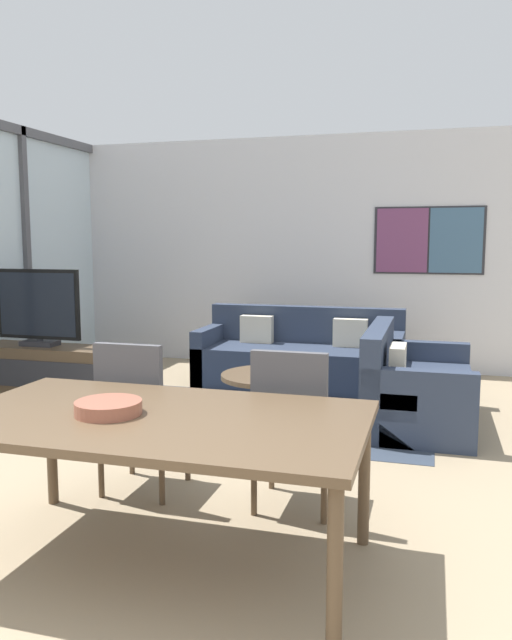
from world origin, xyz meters
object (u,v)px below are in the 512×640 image
coffee_table (269,385)px  dining_chair_centre (293,423)px  television (38,309)px  dining_table (157,427)px  dining_chair_left (138,411)px  tv_console (41,369)px  fruit_bowl (108,407)px  sofa_side (410,391)px  sofa_main (301,359)px

coffee_table → dining_chair_centre: 1.93m
dining_chair_centre → television: bearing=146.5°
dining_table → dining_chair_left: 0.91m
tv_console → television: bearing=90.0°
coffee_table → fruit_bowl: 2.68m
coffee_table → fruit_bowl: (-0.09, -2.63, 0.49)m
tv_console → sofa_side: 3.66m
coffee_table → dining_chair_centre: bearing=-71.2°
tv_console → fruit_bowl: 3.76m
tv_console → dining_table: dining_table is taller
dining_chair_left → dining_chair_centre: size_ratio=1.00×
sofa_side → dining_chair_left: 2.54m
tv_console → sofa_main: (2.47, 1.12, 0.03)m
dining_chair_left → dining_table: bearing=-57.6°
television → coffee_table: 2.54m
fruit_bowl → sofa_side: bearing=65.6°
tv_console → coffee_table: tv_console is taller
dining_table → sofa_side: bearing=69.1°
tv_console → fruit_bowl: bearing=-50.2°
dining_chair_centre → sofa_side: bearing=73.9°
sofa_main → dining_chair_left: bearing=-96.2°
coffee_table → dining_chair_left: 1.87m
television → fruit_bowl: (2.38, -2.86, -0.09)m
sofa_main → dining_table: sofa_main is taller
television → dining_chair_centre: bearing=-33.5°
tv_console → sofa_side: bearing=-0.7°
sofa_side → coffee_table: bearing=98.6°
sofa_main → dining_chair_centre: size_ratio=2.28×
television → dining_chair_centre: size_ratio=0.97×
tv_console → dining_chair_centre: bearing=-33.5°
tv_console → sofa_side: sofa_side is taller
television → sofa_main: television is taller
dining_table → dining_chair_left: size_ratio=2.04×
dining_table → tv_console: bearing=132.8°
dining_table → dining_chair_centre: (0.48, 0.77, -0.16)m
sofa_main → coffee_table: size_ratio=2.57×
television → dining_chair_left: bearing=-44.1°
dining_table → dining_chair_centre: dining_chair_centre is taller
coffee_table → sofa_side: bearing=8.6°
dining_chair_left → dining_chair_centre: same height
sofa_main → tv_console: bearing=-155.6°
television → dining_chair_centre: 3.71m
sofa_main → television: bearing=-155.6°
sofa_main → fruit_bowl: sofa_main is taller
sofa_side → dining_chair_left: dining_chair_left is taller
tv_console → dining_table: (2.60, -2.81, 0.44)m
dining_table → fruit_bowl: size_ratio=6.23×
dining_chair_left → fruit_bowl: 0.89m
sofa_main → dining_chair_left: 3.20m
sofa_main → coffee_table: (0.00, -1.35, 0.02)m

